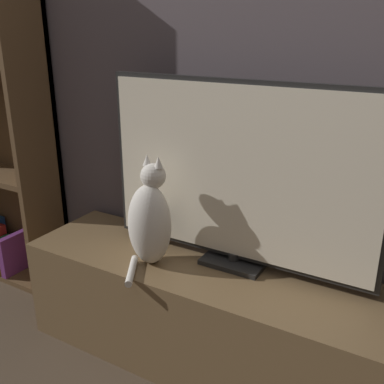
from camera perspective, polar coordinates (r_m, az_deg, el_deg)
wall_back at (r=1.86m, az=5.47°, el=17.73°), size 4.80×0.05×2.60m
tv_stand at (r=1.98m, az=0.93°, el=-15.14°), size 1.54×0.46×0.46m
tv at (r=1.72m, az=5.74°, el=1.94°), size 1.12×0.15×0.74m
cat at (r=1.81m, az=-5.29°, el=-3.62°), size 0.19×0.30×0.45m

